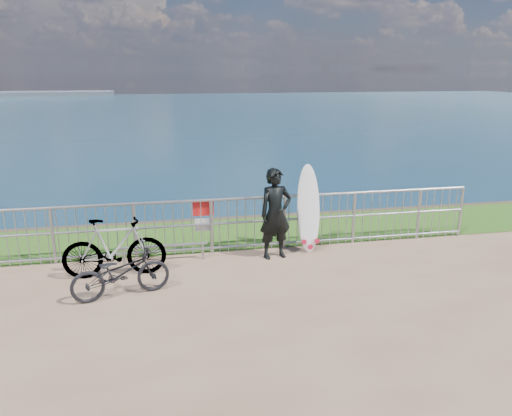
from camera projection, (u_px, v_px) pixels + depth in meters
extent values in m
plane|color=#275216|center=(229.00, 233.00, 11.22)|extent=(120.00, 120.00, 0.00)
cube|color=brown|center=(224.00, 310.00, 13.03)|extent=(120.00, 0.30, 5.00)
plane|color=navy|center=(163.00, 115.00, 95.02)|extent=(260.00, 260.00, 0.00)
cylinder|color=#93959B|center=(236.00, 199.00, 9.89)|extent=(10.00, 0.06, 0.06)
cylinder|color=#93959B|center=(236.00, 222.00, 10.02)|extent=(10.00, 0.05, 0.05)
cylinder|color=#93959B|center=(237.00, 246.00, 10.16)|extent=(10.00, 0.05, 0.05)
cylinder|color=#93959B|center=(53.00, 236.00, 9.38)|extent=(0.06, 0.06, 1.10)
cylinder|color=#93959B|center=(135.00, 231.00, 9.66)|extent=(0.06, 0.06, 1.10)
cylinder|color=#93959B|center=(212.00, 227.00, 9.94)|extent=(0.06, 0.06, 1.10)
cylinder|color=#93959B|center=(285.00, 222.00, 10.22)|extent=(0.06, 0.06, 1.10)
cylinder|color=#93959B|center=(354.00, 218.00, 10.51)|extent=(0.06, 0.06, 1.10)
cylinder|color=#93959B|center=(419.00, 214.00, 10.79)|extent=(0.06, 0.06, 1.10)
cylinder|color=#93959B|center=(460.00, 212.00, 10.98)|extent=(0.06, 0.06, 1.10)
cube|color=red|center=(203.00, 208.00, 9.87)|extent=(0.42, 0.02, 0.30)
cube|color=white|center=(203.00, 208.00, 9.86)|extent=(0.38, 0.01, 0.08)
cube|color=white|center=(204.00, 225.00, 9.96)|extent=(0.36, 0.02, 0.26)
imported|color=black|center=(276.00, 214.00, 9.61)|extent=(0.71, 0.54, 1.78)
ellipsoid|color=white|center=(308.00, 208.00, 10.01)|extent=(0.48, 0.43, 1.77)
cone|color=red|center=(303.00, 240.00, 10.04)|extent=(0.11, 0.19, 0.11)
cone|color=red|center=(316.00, 240.00, 10.09)|extent=(0.11, 0.19, 0.11)
cone|color=red|center=(309.00, 245.00, 10.09)|extent=(0.11, 0.19, 0.11)
imported|color=black|center=(121.00, 273.00, 8.04)|extent=(1.67, 0.93, 0.83)
imported|color=black|center=(114.00, 248.00, 8.79)|extent=(1.80, 0.53, 1.08)
cylinder|color=#93959B|center=(163.00, 246.00, 9.51)|extent=(1.69, 0.05, 0.05)
cylinder|color=#93959B|center=(124.00, 257.00, 9.42)|extent=(0.04, 0.04, 0.33)
cylinder|color=#93959B|center=(203.00, 251.00, 9.70)|extent=(0.04, 0.04, 0.33)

